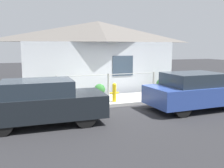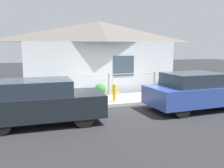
% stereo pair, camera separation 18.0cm
% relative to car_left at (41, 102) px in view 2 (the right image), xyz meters
% --- Properties ---
extents(ground_plane, '(60.00, 60.00, 0.00)m').
position_rel_car_left_xyz_m(ground_plane, '(3.27, 1.34, -0.72)').
color(ground_plane, '#262628').
extents(sidewalk, '(24.00, 1.98, 0.13)m').
position_rel_car_left_xyz_m(sidewalk, '(3.27, 2.33, -0.65)').
color(sidewalk, '#B2AFA8').
rests_on(sidewalk, ground_plane).
extents(house, '(8.03, 2.23, 3.71)m').
position_rel_car_left_xyz_m(house, '(3.27, 4.75, 2.25)').
color(house, silver).
rests_on(house, ground_plane).
extents(fence, '(4.90, 0.10, 1.03)m').
position_rel_car_left_xyz_m(fence, '(3.27, 3.17, -0.02)').
color(fence, '#999993').
rests_on(fence, sidewalk).
extents(car_left, '(3.82, 1.71, 1.41)m').
position_rel_car_left_xyz_m(car_left, '(0.00, 0.00, 0.00)').
color(car_left, black).
rests_on(car_left, ground_plane).
extents(car_right, '(3.83, 1.89, 1.43)m').
position_rel_car_left_xyz_m(car_right, '(5.70, -0.00, 0.01)').
color(car_right, '#2D4793').
rests_on(car_right, ground_plane).
extents(fire_hydrant, '(0.38, 0.17, 0.79)m').
position_rel_car_left_xyz_m(fire_hydrant, '(3.04, 1.76, -0.17)').
color(fire_hydrant, yellow).
rests_on(fire_hydrant, sidewalk).
extents(potted_plant_near_hydrant, '(0.50, 0.50, 0.63)m').
position_rel_car_left_xyz_m(potted_plant_near_hydrant, '(2.68, 2.70, -0.24)').
color(potted_plant_near_hydrant, '#9E5638').
rests_on(potted_plant_near_hydrant, sidewalk).
extents(potted_plant_by_fence, '(0.56, 0.56, 0.63)m').
position_rel_car_left_xyz_m(potted_plant_by_fence, '(0.79, 3.01, -0.24)').
color(potted_plant_by_fence, slate).
rests_on(potted_plant_by_fence, sidewalk).
extents(potted_plant_corner, '(0.54, 0.54, 0.69)m').
position_rel_car_left_xyz_m(potted_plant_corner, '(6.04, 3.01, -0.19)').
color(potted_plant_corner, '#9E5638').
rests_on(potted_plant_corner, sidewalk).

